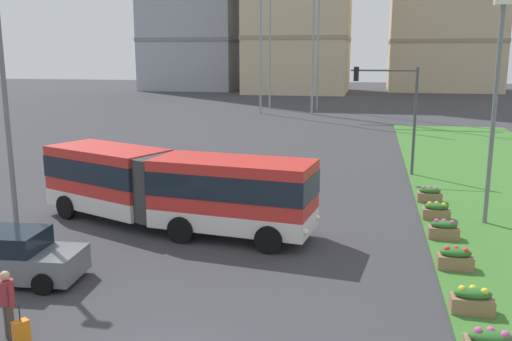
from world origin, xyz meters
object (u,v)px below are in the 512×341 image
flower_planter_4 (436,211)px  streetlight_median (495,105)px  articulated_bus (171,187)px  flower_planter_3 (444,229)px  car_grey_wagon (9,256)px  flower_planter_2 (455,258)px  flower_planter_5 (430,194)px  pedestrian_crossing (7,300)px  traffic_light_far_right (394,102)px  streetlight_left (6,107)px  rolling_suitcase (21,331)px  flower_planter_1 (472,300)px

flower_planter_4 → streetlight_median: 4.84m
articulated_bus → flower_planter_3: bearing=2.8°
articulated_bus → car_grey_wagon: size_ratio=2.64×
car_grey_wagon → flower_planter_2: size_ratio=4.12×
articulated_bus → flower_planter_2: (10.51, -2.54, -1.23)m
flower_planter_5 → articulated_bus: bearing=-150.7°
car_grey_wagon → flower_planter_4: 16.34m
pedestrian_crossing → flower_planter_4: size_ratio=1.58×
flower_planter_5 → traffic_light_far_right: bearing=104.6°
flower_planter_3 → streetlight_median: size_ratio=0.12×
streetlight_left → streetlight_median: 18.34m
car_grey_wagon → streetlight_left: bearing=121.2°
flower_planter_3 → traffic_light_far_right: bearing=97.9°
rolling_suitcase → flower_planter_4: rolling_suitcase is taller
flower_planter_1 → streetlight_left: bearing=169.5°
rolling_suitcase → flower_planter_1: bearing=19.1°
pedestrian_crossing → streetlight_median: streetlight_median is taller
articulated_bus → flower_planter_3: size_ratio=10.88×
flower_planter_5 → car_grey_wagon: bearing=-138.6°
flower_planter_2 → flower_planter_3: size_ratio=1.00×
car_grey_wagon → flower_planter_1: (13.56, 0.36, -0.33)m
flower_planter_2 → streetlight_left: streetlight_left is taller
streetlight_median → rolling_suitcase: bearing=-135.9°
streetlight_left → car_grey_wagon: bearing=-58.8°
flower_planter_2 → flower_planter_1: bearing=-90.0°
flower_planter_1 → flower_planter_5: 11.59m
pedestrian_crossing → flower_planter_1: size_ratio=1.58×
flower_planter_2 → articulated_bus: bearing=166.4°
car_grey_wagon → pedestrian_crossing: (2.24, -3.20, 0.25)m
rolling_suitcase → flower_planter_1: 11.50m
articulated_bus → flower_planter_5: 12.11m
flower_planter_5 → traffic_light_far_right: size_ratio=0.18×
flower_planter_2 → traffic_light_far_right: traffic_light_far_right is taller
flower_planter_1 → flower_planter_3: bearing=90.0°
traffic_light_far_right → car_grey_wagon: bearing=-123.6°
flower_planter_1 → streetlight_median: 9.89m
flower_planter_4 → streetlight_left: 17.21m
pedestrian_crossing → rolling_suitcase: size_ratio=1.79×
traffic_light_far_right → streetlight_median: size_ratio=0.69×
car_grey_wagon → flower_planter_1: car_grey_wagon is taller
flower_planter_1 → flower_planter_5: bearing=90.0°
flower_planter_5 → streetlight_left: 18.38m
flower_planter_2 → streetlight_left: (-15.52, -0.29, 4.57)m
rolling_suitcase → traffic_light_far_right: size_ratio=0.16×
car_grey_wagon → pedestrian_crossing: size_ratio=2.61×
streetlight_median → flower_planter_1: bearing=-102.4°
flower_planter_2 → streetlight_median: size_ratio=0.12×
articulated_bus → flower_planter_4: 11.02m
flower_planter_2 → flower_planter_5: size_ratio=1.00×
rolling_suitcase → traffic_light_far_right: bearing=66.6°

